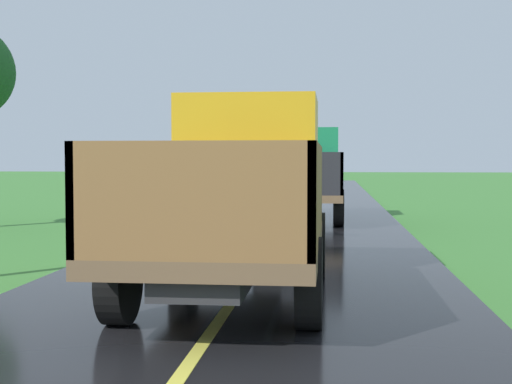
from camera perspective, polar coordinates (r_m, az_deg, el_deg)
banana_truck_near at (r=10.01m, az=-1.15°, el=0.16°), size 2.38×5.82×2.80m
banana_truck_far at (r=21.70m, az=3.87°, el=1.56°), size 2.38×5.81×2.80m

